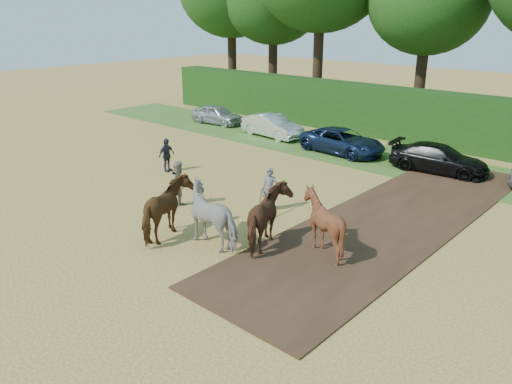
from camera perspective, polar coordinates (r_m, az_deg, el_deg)
The scene contains 8 objects.
ground at distance 14.44m, azimuth -3.36°, elevation -9.70°, with size 120.00×120.00×0.00m, color gold.
earth_strip at distance 18.83m, azimuth 15.34°, elevation -3.02°, with size 4.50×17.00×0.05m, color #472D1C.
grass_verge at distance 25.47m, azimuth 19.66°, elevation 2.47°, with size 50.00×5.00×0.03m, color #38601E.
hedgerow at distance 29.24m, azimuth 23.52°, elevation 7.12°, with size 46.00×1.60×3.00m, color #14380F.
spectator_near at distance 19.36m, azimuth -8.72°, elevation 0.91°, with size 0.88×0.69×1.81m, color beige.
spectator_far at distance 23.89m, azimuth -10.18°, elevation 4.17°, with size 0.93×0.39×1.59m, color #252732.
plough_team at distance 15.96m, azimuth -1.39°, elevation -2.74°, with size 6.53×5.75×1.99m.
parked_cars at distance 24.44m, azimuth 24.70°, elevation 2.72°, with size 35.80×3.17×1.46m.
Camera 1 is at (9.04, -8.74, 7.10)m, focal length 35.00 mm.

